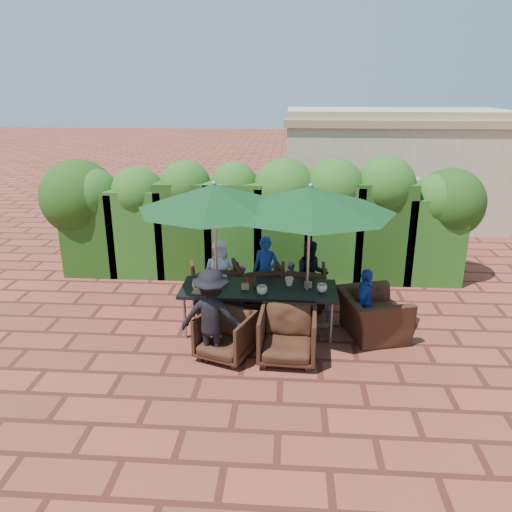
# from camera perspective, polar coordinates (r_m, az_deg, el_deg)

# --- Properties ---
(ground) EXTENTS (80.00, 80.00, 0.00)m
(ground) POSITION_cam_1_polar(r_m,az_deg,el_deg) (8.54, -0.67, -7.71)
(ground) COLOR brown
(ground) RESTS_ON ground
(dining_table) EXTENTS (2.50, 0.90, 0.75)m
(dining_table) POSITION_cam_1_polar(r_m,az_deg,el_deg) (8.05, 0.31, -4.14)
(dining_table) COLOR black
(dining_table) RESTS_ON ground
(umbrella_left) EXTENTS (2.40, 2.40, 2.46)m
(umbrella_left) POSITION_cam_1_polar(r_m,az_deg,el_deg) (7.71, -4.78, 6.75)
(umbrella_left) COLOR gray
(umbrella_left) RESTS_ON ground
(umbrella_right) EXTENTS (2.58, 2.58, 2.46)m
(umbrella_right) POSITION_cam_1_polar(r_m,az_deg,el_deg) (7.54, 6.22, 6.43)
(umbrella_right) COLOR gray
(umbrella_right) RESTS_ON ground
(chair_far_left) EXTENTS (1.01, 0.97, 0.86)m
(chair_far_left) POSITION_cam_1_polar(r_m,az_deg,el_deg) (9.08, -4.69, -3.10)
(chair_far_left) COLOR black
(chair_far_left) RESTS_ON ground
(chair_far_mid) EXTENTS (0.96, 0.92, 0.82)m
(chair_far_mid) POSITION_cam_1_polar(r_m,az_deg,el_deg) (9.12, 0.43, -3.10)
(chair_far_mid) COLOR black
(chair_far_mid) RESTS_ON ground
(chair_far_right) EXTENTS (0.82, 0.77, 0.83)m
(chair_far_right) POSITION_cam_1_polar(r_m,az_deg,el_deg) (9.10, 5.36, -3.20)
(chair_far_right) COLOR black
(chair_far_right) RESTS_ON ground
(chair_near_left) EXTENTS (0.93, 0.90, 0.75)m
(chair_near_left) POSITION_cam_1_polar(r_m,az_deg,el_deg) (7.43, -3.56, -8.82)
(chair_near_left) COLOR black
(chair_near_left) RESTS_ON ground
(chair_near_right) EXTENTS (0.85, 0.80, 0.84)m
(chair_near_right) POSITION_cam_1_polar(r_m,az_deg,el_deg) (7.33, 3.62, -8.83)
(chair_near_right) COLOR black
(chair_near_right) RESTS_ON ground
(chair_end_right) EXTENTS (0.96, 1.23, 0.94)m
(chair_end_right) POSITION_cam_1_polar(r_m,az_deg,el_deg) (8.20, 13.19, -5.78)
(chair_end_right) COLOR black
(chair_end_right) RESTS_ON ground
(adult_far_left) EXTENTS (0.61, 0.38, 1.22)m
(adult_far_left) POSITION_cam_1_polar(r_m,az_deg,el_deg) (9.05, -4.12, -1.94)
(adult_far_left) COLOR white
(adult_far_left) RESTS_ON ground
(adult_far_mid) EXTENTS (0.54, 0.47, 1.30)m
(adult_far_mid) POSITION_cam_1_polar(r_m,az_deg,el_deg) (8.95, 1.09, -1.86)
(adult_far_mid) COLOR navy
(adult_far_mid) RESTS_ON ground
(adult_far_right) EXTENTS (0.64, 0.44, 1.25)m
(adult_far_right) POSITION_cam_1_polar(r_m,az_deg,el_deg) (8.94, 6.34, -2.19)
(adult_far_right) COLOR black
(adult_far_right) RESTS_ON ground
(adult_near_left) EXTENTS (0.94, 0.49, 1.42)m
(adult_near_left) POSITION_cam_1_polar(r_m,az_deg,el_deg) (7.18, -5.07, -6.90)
(adult_near_left) COLOR black
(adult_near_left) RESTS_ON ground
(adult_end_right) EXTENTS (0.54, 0.74, 1.13)m
(adult_end_right) POSITION_cam_1_polar(r_m,az_deg,el_deg) (8.10, 12.30, -5.30)
(adult_end_right) COLOR navy
(adult_end_right) RESTS_ON ground
(child_left) EXTENTS (0.27, 0.22, 0.73)m
(child_left) POSITION_cam_1_polar(r_m,az_deg,el_deg) (9.16, -1.51, -3.32)
(child_left) COLOR #E35098
(child_left) RESTS_ON ground
(child_right) EXTENTS (0.30, 0.25, 0.78)m
(child_right) POSITION_cam_1_polar(r_m,az_deg,el_deg) (9.19, 4.06, -3.10)
(child_right) COLOR #944AA1
(child_right) RESTS_ON ground
(pedestrian_a) EXTENTS (1.63, 1.55, 1.78)m
(pedestrian_a) POSITION_cam_1_polar(r_m,az_deg,el_deg) (12.17, 8.84, 4.73)
(pedestrian_a) COLOR green
(pedestrian_a) RESTS_ON ground
(pedestrian_b) EXTENTS (0.99, 0.88, 1.76)m
(pedestrian_b) POSITION_cam_1_polar(r_m,az_deg,el_deg) (12.57, 11.07, 5.00)
(pedestrian_b) COLOR #E35098
(pedestrian_b) RESTS_ON ground
(pedestrian_c) EXTENTS (1.26, 1.03, 1.80)m
(pedestrian_c) POSITION_cam_1_polar(r_m,az_deg,el_deg) (12.61, 17.31, 4.63)
(pedestrian_c) COLOR gray
(pedestrian_c) RESTS_ON ground
(cup_a) EXTENTS (0.17, 0.17, 0.13)m
(cup_a) POSITION_cam_1_polar(r_m,az_deg,el_deg) (7.99, -6.70, -3.36)
(cup_a) COLOR beige
(cup_a) RESTS_ON dining_table
(cup_b) EXTENTS (0.15, 0.15, 0.14)m
(cup_b) POSITION_cam_1_polar(r_m,az_deg,el_deg) (8.17, -3.85, -2.72)
(cup_b) COLOR beige
(cup_b) RESTS_ON dining_table
(cup_c) EXTENTS (0.17, 0.17, 0.13)m
(cup_c) POSITION_cam_1_polar(r_m,az_deg,el_deg) (7.76, 0.69, -3.90)
(cup_c) COLOR beige
(cup_c) RESTS_ON dining_table
(cup_d) EXTENTS (0.14, 0.14, 0.13)m
(cup_d) POSITION_cam_1_polar(r_m,az_deg,el_deg) (8.11, 3.82, -2.92)
(cup_d) COLOR beige
(cup_d) RESTS_ON dining_table
(cup_e) EXTENTS (0.16, 0.16, 0.13)m
(cup_e) POSITION_cam_1_polar(r_m,az_deg,el_deg) (7.91, 7.56, -3.65)
(cup_e) COLOR beige
(cup_e) RESTS_ON dining_table
(ketchup_bottle) EXTENTS (0.04, 0.04, 0.17)m
(ketchup_bottle) POSITION_cam_1_polar(r_m,az_deg,el_deg) (7.99, -0.95, -3.08)
(ketchup_bottle) COLOR #B20C0A
(ketchup_bottle) RESTS_ON dining_table
(sauce_bottle) EXTENTS (0.04, 0.04, 0.17)m
(sauce_bottle) POSITION_cam_1_polar(r_m,az_deg,el_deg) (8.04, -0.17, -2.93)
(sauce_bottle) COLOR #4C230C
(sauce_bottle) RESTS_ON dining_table
(serving_tray) EXTENTS (0.35, 0.25, 0.02)m
(serving_tray) POSITION_cam_1_polar(r_m,az_deg,el_deg) (7.92, -5.95, -3.98)
(serving_tray) COLOR #AB7C52
(serving_tray) RESTS_ON dining_table
(number_block_left) EXTENTS (0.12, 0.06, 0.10)m
(number_block_left) POSITION_cam_1_polar(r_m,az_deg,el_deg) (7.95, -1.25, -3.48)
(number_block_left) COLOR tan
(number_block_left) RESTS_ON dining_table
(number_block_right) EXTENTS (0.12, 0.06, 0.10)m
(number_block_right) POSITION_cam_1_polar(r_m,az_deg,el_deg) (8.05, 5.97, -3.28)
(number_block_right) COLOR tan
(number_block_right) RESTS_ON dining_table
(hedge_wall) EXTENTS (9.10, 1.60, 2.54)m
(hedge_wall) POSITION_cam_1_polar(r_m,az_deg,el_deg) (10.25, -0.14, 5.05)
(hedge_wall) COLOR #1A360E
(hedge_wall) RESTS_ON ground
(building) EXTENTS (6.20, 3.08, 3.20)m
(building) POSITION_cam_1_polar(r_m,az_deg,el_deg) (15.04, 15.23, 9.79)
(building) COLOR beige
(building) RESTS_ON ground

